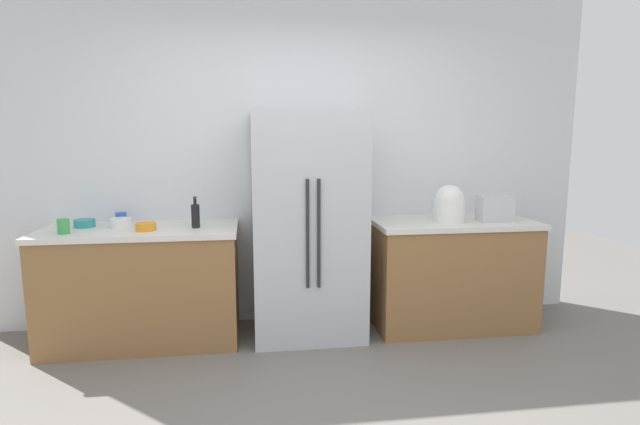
% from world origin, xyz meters
% --- Properties ---
extents(kitchen_back_panel, '(4.98, 0.10, 2.95)m').
position_xyz_m(kitchen_back_panel, '(0.00, 1.85, 1.48)').
color(kitchen_back_panel, silver).
rests_on(kitchen_back_panel, ground_plane).
extents(counter_left, '(1.44, 0.67, 0.88)m').
position_xyz_m(counter_left, '(-1.18, 1.47, 0.44)').
color(counter_left, olive).
rests_on(counter_left, ground_plane).
extents(counter_right, '(1.30, 0.67, 0.88)m').
position_xyz_m(counter_right, '(1.27, 1.47, 0.44)').
color(counter_right, olive).
rests_on(counter_right, ground_plane).
extents(refrigerator, '(0.85, 0.68, 1.74)m').
position_xyz_m(refrigerator, '(0.08, 1.45, 0.87)').
color(refrigerator, '#B7BABF').
rests_on(refrigerator, ground_plane).
extents(toaster, '(0.27, 0.15, 0.21)m').
position_xyz_m(toaster, '(1.58, 1.39, 0.98)').
color(toaster, silver).
rests_on(toaster, counter_right).
extents(rice_cooker, '(0.25, 0.25, 0.30)m').
position_xyz_m(rice_cooker, '(1.20, 1.40, 1.02)').
color(rice_cooker, white).
rests_on(rice_cooker, counter_right).
extents(bottle_a, '(0.06, 0.06, 0.23)m').
position_xyz_m(bottle_a, '(-0.77, 1.42, 0.97)').
color(bottle_a, black).
rests_on(bottle_a, counter_left).
extents(cup_a, '(0.08, 0.08, 0.11)m').
position_xyz_m(cup_a, '(-1.66, 1.31, 0.93)').
color(cup_a, green).
rests_on(cup_a, counter_left).
extents(cup_b, '(0.08, 0.08, 0.09)m').
position_xyz_m(cup_b, '(-1.36, 1.67, 0.93)').
color(cup_b, blue).
rests_on(cup_b, counter_left).
extents(bowl_a, '(0.15, 0.15, 0.06)m').
position_xyz_m(bowl_a, '(-1.60, 1.57, 0.91)').
color(bowl_a, teal).
rests_on(bowl_a, counter_left).
extents(bowl_b, '(0.14, 0.14, 0.06)m').
position_xyz_m(bowl_b, '(-1.11, 1.36, 0.91)').
color(bowl_b, orange).
rests_on(bowl_b, counter_left).
extents(bowl_c, '(0.15, 0.15, 0.07)m').
position_xyz_m(bowl_c, '(-1.32, 1.53, 0.92)').
color(bowl_c, white).
rests_on(bowl_c, counter_left).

